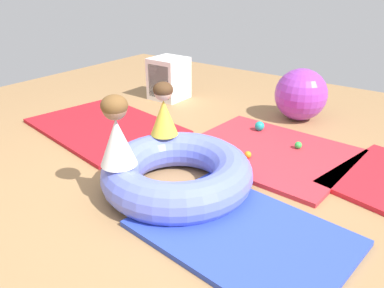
% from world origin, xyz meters
% --- Properties ---
extents(ground_plane, '(8.00, 8.00, 0.00)m').
position_xyz_m(ground_plane, '(0.00, 0.00, 0.00)').
color(ground_plane, '#9E7549').
extents(gym_mat_far_left, '(1.57, 1.32, 0.04)m').
position_xyz_m(gym_mat_far_left, '(0.33, 1.15, 0.02)').
color(gym_mat_far_left, red).
rests_on(gym_mat_far_left, ground).
extents(gym_mat_far_right, '(1.82, 1.43, 0.04)m').
position_xyz_m(gym_mat_far_right, '(-1.44, 0.65, 0.02)').
color(gym_mat_far_right, '#B21923').
rests_on(gym_mat_far_right, ground).
extents(gym_mat_near_right, '(1.48, 1.12, 0.04)m').
position_xyz_m(gym_mat_near_right, '(0.77, -0.12, 0.02)').
color(gym_mat_near_right, '#2D47B7').
rests_on(gym_mat_near_right, ground).
extents(inflatable_cushion, '(1.21, 1.21, 0.31)m').
position_xyz_m(inflatable_cushion, '(0.05, 0.09, 0.15)').
color(inflatable_cushion, '#6070E5').
rests_on(inflatable_cushion, ground).
extents(child_in_yellow, '(0.34, 0.34, 0.47)m').
position_xyz_m(child_in_yellow, '(-0.31, 0.36, 0.54)').
color(child_in_yellow, yellow).
rests_on(child_in_yellow, inflatable_cushion).
extents(child_in_white, '(0.29, 0.29, 0.54)m').
position_xyz_m(child_in_white, '(-0.21, -0.28, 0.57)').
color(child_in_white, white).
rests_on(child_in_white, inflatable_cushion).
extents(play_ball_orange, '(0.07, 0.07, 0.07)m').
position_xyz_m(play_ball_orange, '(0.26, 0.87, 0.07)').
color(play_ball_orange, orange).
rests_on(play_ball_orange, gym_mat_far_left).
extents(play_ball_green, '(0.07, 0.07, 0.07)m').
position_xyz_m(play_ball_green, '(0.55, 1.34, 0.08)').
color(play_ball_green, green).
rests_on(play_ball_green, gym_mat_far_left).
extents(play_ball_teal, '(0.10, 0.10, 0.10)m').
position_xyz_m(play_ball_teal, '(0.03, 1.54, 0.09)').
color(play_ball_teal, teal).
rests_on(play_ball_teal, gym_mat_far_left).
extents(exercise_ball_large, '(0.61, 0.61, 0.61)m').
position_xyz_m(exercise_ball_large, '(0.19, 2.23, 0.30)').
color(exercise_ball_large, purple).
rests_on(exercise_ball_large, ground).
extents(storage_cube, '(0.44, 0.44, 0.56)m').
position_xyz_m(storage_cube, '(-1.57, 1.91, 0.28)').
color(storage_cube, white).
rests_on(storage_cube, ground).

